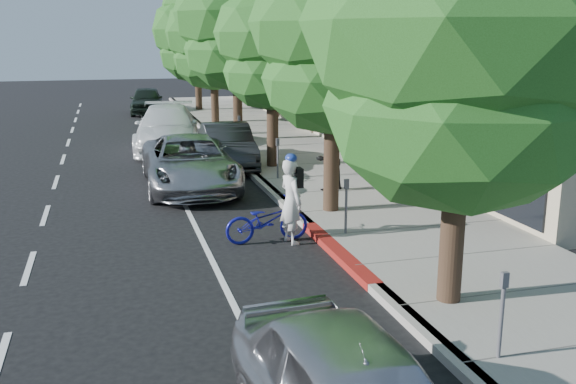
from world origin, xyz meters
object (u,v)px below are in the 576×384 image
object	(u,v)px
street_tree_0	(465,29)
street_tree_2	(272,36)
street_tree_5	(197,32)
street_tree_3	(236,15)
street_tree_1	(334,27)
dark_sedan	(227,146)
pedestrian	(329,159)
cyclist	(291,201)
dark_suv_far	(147,100)
street_tree_4	(213,34)
white_pickup	(167,128)
bicycle	(267,220)
silver_suv	(190,163)

from	to	relation	value
street_tree_0	street_tree_2	distance (m)	12.00
street_tree_0	street_tree_5	size ratio (longest dim) A/B	0.97
street_tree_2	street_tree_3	xyz separation A→B (m)	(-0.00, 6.00, 0.82)
street_tree_1	street_tree_3	size ratio (longest dim) A/B	0.87
dark_sedan	pedestrian	distance (m)	5.29
street_tree_3	street_tree_5	xyz separation A→B (m)	(0.00, 12.00, -0.59)
cyclist	dark_suv_far	size ratio (longest dim) A/B	0.42
street_tree_2	street_tree_3	distance (m)	6.06
street_tree_4	street_tree_5	size ratio (longest dim) A/B	0.96
street_tree_5	white_pickup	world-z (taller)	street_tree_5
street_tree_5	white_pickup	size ratio (longest dim) A/B	1.30
cyclist	bicycle	xyz separation A→B (m)	(-0.50, 0.19, -0.46)
dark_suv_far	pedestrian	distance (m)	22.16
street_tree_0	street_tree_1	xyz separation A→B (m)	(-0.00, 6.00, 0.09)
dark_suv_far	street_tree_2	bearing A→B (deg)	-75.35
street_tree_4	white_pickup	world-z (taller)	street_tree_4
street_tree_5	cyclist	bearing A→B (deg)	-93.54
white_pickup	dark_suv_far	distance (m)	12.94
silver_suv	bicycle	bearing A→B (deg)	-79.07
street_tree_1	cyclist	world-z (taller)	street_tree_1
street_tree_2	white_pickup	size ratio (longest dim) A/B	1.18
cyclist	silver_suv	world-z (taller)	cyclist
street_tree_3	bicycle	size ratio (longest dim) A/B	4.54
street_tree_3	dark_suv_far	size ratio (longest dim) A/B	1.88
street_tree_2	silver_suv	bearing A→B (deg)	-147.17
silver_suv	dark_suv_far	distance (m)	19.94
street_tree_2	street_tree_5	distance (m)	18.00
street_tree_0	street_tree_5	distance (m)	30.00
cyclist	dark_sedan	distance (m)	8.84
dark_suv_far	pedestrian	world-z (taller)	pedestrian
cyclist	bicycle	world-z (taller)	cyclist
dark_sedan	pedestrian	bearing A→B (deg)	-64.51
street_tree_0	street_tree_4	size ratio (longest dim) A/B	1.01
street_tree_2	dark_suv_far	bearing A→B (deg)	99.80
cyclist	silver_suv	bearing A→B (deg)	0.22
silver_suv	street_tree_5	bearing A→B (deg)	82.16
street_tree_5	dark_suv_far	distance (m)	5.03
street_tree_0	dark_sedan	bearing A→B (deg)	96.16
street_tree_5	cyclist	distance (m)	26.19
street_tree_5	pedestrian	world-z (taller)	street_tree_5
cyclist	dark_suv_far	distance (m)	25.85
street_tree_1	street_tree_5	distance (m)	24.00
street_tree_3	white_pickup	size ratio (longest dim) A/B	1.43
street_tree_4	silver_suv	xyz separation A→B (m)	(-3.10, -14.00, -3.80)
street_tree_1	silver_suv	bearing A→B (deg)	127.78
silver_suv	dark_suv_far	size ratio (longest dim) A/B	1.24
street_tree_1	street_tree_3	world-z (taller)	street_tree_3
street_tree_3	street_tree_4	distance (m)	6.04
street_tree_1	cyclist	distance (m)	4.49
bicycle	street_tree_0	bearing A→B (deg)	-156.38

